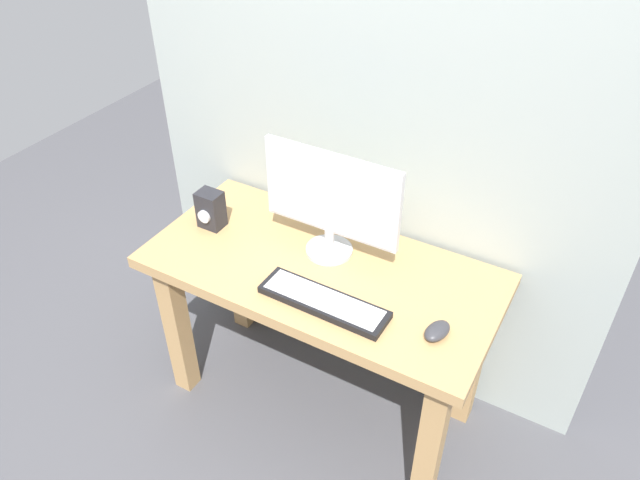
# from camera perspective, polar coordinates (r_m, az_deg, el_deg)

# --- Properties ---
(ground_plane) EXTENTS (6.00, 6.00, 0.00)m
(ground_plane) POSITION_cam_1_polar(r_m,az_deg,el_deg) (2.80, 0.09, -14.50)
(ground_plane) COLOR #4C4C51
(wall_back) EXTENTS (1.98, 0.04, 3.00)m
(wall_back) POSITION_cam_1_polar(r_m,az_deg,el_deg) (2.15, 5.08, 18.28)
(wall_back) COLOR #9EA8A3
(wall_back) RESTS_ON ground_plane
(desk) EXTENTS (1.32, 0.63, 0.77)m
(desk) POSITION_cam_1_polar(r_m,az_deg,el_deg) (2.34, 0.10, -5.17)
(desk) COLOR tan
(desk) RESTS_ON ground_plane
(monitor) EXTENTS (0.53, 0.18, 0.42)m
(monitor) POSITION_cam_1_polar(r_m,az_deg,el_deg) (2.18, 1.03, 3.75)
(monitor) COLOR silver
(monitor) RESTS_ON desk
(keyboard_primary) EXTENTS (0.46, 0.14, 0.03)m
(keyboard_primary) POSITION_cam_1_polar(r_m,az_deg,el_deg) (2.08, 0.35, -5.81)
(keyboard_primary) COLOR black
(keyboard_primary) RESTS_ON desk
(mouse) EXTENTS (0.09, 0.12, 0.04)m
(mouse) POSITION_cam_1_polar(r_m,az_deg,el_deg) (2.01, 10.93, -8.36)
(mouse) COLOR #333338
(mouse) RESTS_ON desk
(audio_controller) EXTENTS (0.10, 0.09, 0.16)m
(audio_controller) POSITION_cam_1_polar(r_m,az_deg,el_deg) (2.43, -10.22, 2.83)
(audio_controller) COLOR #232328
(audio_controller) RESTS_ON desk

